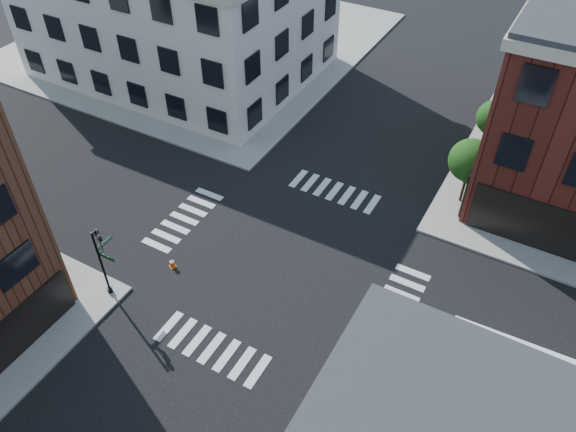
{
  "coord_description": "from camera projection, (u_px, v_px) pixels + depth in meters",
  "views": [
    {
      "loc": [
        11.26,
        -19.27,
        23.65
      ],
      "look_at": [
        -0.13,
        0.99,
        2.5
      ],
      "focal_mm": 35.0,
      "sensor_mm": 36.0,
      "label": 1
    }
  ],
  "objects": [
    {
      "name": "tree_far",
      "position": [
        495.0,
        120.0,
        38.04
      ],
      "size": [
        2.43,
        2.43,
        4.07
      ],
      "color": "black",
      "rests_on": "ground"
    },
    {
      "name": "box_truck",
      "position": [
        494.0,
        387.0,
        24.0
      ],
      "size": [
        8.97,
        3.03,
        4.01
      ],
      "rotation": [
        0.0,
        0.0,
        0.04
      ],
      "color": "white",
      "rests_on": "ground"
    },
    {
      "name": "signal_pole",
      "position": [
        102.0,
        256.0,
        28.63
      ],
      "size": [
        1.29,
        1.24,
        4.6
      ],
      "color": "black",
      "rests_on": "ground"
    },
    {
      "name": "traffic_cone",
      "position": [
        172.0,
        263.0,
        31.75
      ],
      "size": [
        0.45,
        0.45,
        0.63
      ],
      "rotation": [
        0.0,
        0.0,
        -0.4
      ],
      "color": "#EA550A",
      "rests_on": "ground"
    },
    {
      "name": "tree_near",
      "position": [
        471.0,
        163.0,
        33.98
      ],
      "size": [
        2.69,
        2.69,
        4.49
      ],
      "color": "black",
      "rests_on": "ground"
    },
    {
      "name": "ground",
      "position": [
        282.0,
        259.0,
        32.42
      ],
      "size": [
        120.0,
        120.0,
        0.0
      ],
      "primitive_type": "plane",
      "color": "black",
      "rests_on": "ground"
    },
    {
      "name": "building_nw",
      "position": [
        177.0,
        6.0,
        45.92
      ],
      "size": [
        22.0,
        16.0,
        11.0
      ],
      "primitive_type": "cube",
      "color": "silver",
      "rests_on": "ground"
    },
    {
      "name": "sidewalk_nw",
      "position": [
        200.0,
        40.0,
        53.52
      ],
      "size": [
        30.0,
        30.0,
        0.15
      ],
      "primitive_type": "cube",
      "color": "gray",
      "rests_on": "ground"
    }
  ]
}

